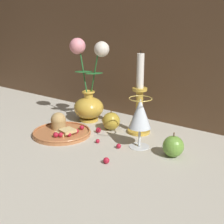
# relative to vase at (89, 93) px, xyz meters

# --- Properties ---
(ground_plane) EXTENTS (2.40, 2.40, 0.00)m
(ground_plane) POSITION_rel_vase_xyz_m (0.19, -0.14, -0.11)
(ground_plane) COLOR #B7B2A3
(ground_plane) RESTS_ON ground
(vase) EXTENTS (0.16, 0.12, 0.33)m
(vase) POSITION_rel_vase_xyz_m (0.00, 0.00, 0.00)
(vase) COLOR gold
(vase) RESTS_ON ground_plane
(plate_with_pastries) EXTENTS (0.21, 0.21, 0.07)m
(plate_with_pastries) POSITION_rel_vase_xyz_m (0.02, -0.18, -0.10)
(plate_with_pastries) COLOR #B77042
(plate_with_pastries) RESTS_ON ground_plane
(wine_glass) EXTENTS (0.07, 0.07, 0.16)m
(wine_glass) POSITION_rel_vase_xyz_m (0.31, -0.10, -0.01)
(wine_glass) COLOR silver
(wine_glass) RESTS_ON ground_plane
(candlestick) EXTENTS (0.08, 0.08, 0.30)m
(candlestick) POSITION_rel_vase_xyz_m (0.24, 0.00, -0.00)
(candlestick) COLOR gold
(candlestick) RESTS_ON ground_plane
(apple_beside_vase) EXTENTS (0.07, 0.07, 0.08)m
(apple_beside_vase) POSITION_rel_vase_xyz_m (0.43, -0.10, -0.08)
(apple_beside_vase) COLOR #669938
(apple_beside_vase) RESTS_ON ground_plane
(apple_near_glass) EXTENTS (0.07, 0.07, 0.08)m
(apple_near_glass) POSITION_rel_vase_xyz_m (0.14, -0.03, -0.08)
(apple_near_glass) COLOR #B2932D
(apple_near_glass) RESTS_ON ground_plane
(berry_near_plate) EXTENTS (0.01, 0.01, 0.01)m
(berry_near_plate) POSITION_rel_vase_xyz_m (0.18, -0.16, -0.11)
(berry_near_plate) COLOR #AD192D
(berry_near_plate) RESTS_ON ground_plane
(berry_front_center) EXTENTS (0.02, 0.02, 0.02)m
(berry_front_center) POSITION_rel_vase_xyz_m (0.26, -0.16, -0.11)
(berry_front_center) COLOR #AD192D
(berry_front_center) RESTS_ON ground_plane
(berry_by_glass_stem) EXTENTS (0.02, 0.02, 0.02)m
(berry_by_glass_stem) POSITION_rel_vase_xyz_m (0.12, -0.08, -0.10)
(berry_by_glass_stem) COLOR #AD192D
(berry_by_glass_stem) RESTS_ON ground_plane
(berry_under_candlestick) EXTENTS (0.02, 0.02, 0.02)m
(berry_under_candlestick) POSITION_rel_vase_xyz_m (0.30, -0.26, -0.10)
(berry_under_candlestick) COLOR #AD192D
(berry_under_candlestick) RESTS_ON ground_plane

